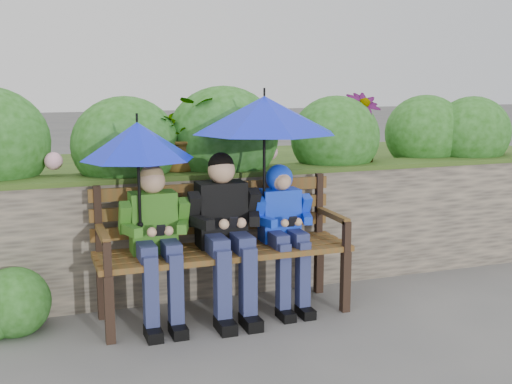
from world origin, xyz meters
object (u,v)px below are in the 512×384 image
object	(u,v)px
umbrella_right	(264,115)
boy_middle	(225,227)
park_bench	(221,239)
boy_right	(284,222)
umbrella_left	(138,141)
boy_left	(156,236)

from	to	relation	value
umbrella_right	boy_middle	bearing A→B (deg)	-169.23
park_bench	boy_right	size ratio (longest dim) A/B	1.70
boy_right	umbrella_left	size ratio (longest dim) A/B	1.39
boy_left	umbrella_left	bearing A→B (deg)	-172.50
umbrella_right	boy_left	bearing A→B (deg)	-176.22
boy_middle	umbrella_right	distance (m)	0.89
boy_right	umbrella_left	xyz separation A→B (m)	(-1.11, -0.03, 0.67)
park_bench	umbrella_left	size ratio (longest dim) A/B	2.37
boy_right	umbrella_right	distance (m)	0.84
boy_left	umbrella_left	xyz separation A→B (m)	(-0.11, -0.01, 0.69)
boy_left	boy_right	xyz separation A→B (m)	(1.00, 0.02, 0.02)
umbrella_right	umbrella_left	bearing A→B (deg)	-175.78
boy_left	umbrella_right	distance (m)	1.20
umbrella_left	umbrella_right	xyz separation A→B (m)	(0.96, 0.07, 0.16)
umbrella_left	park_bench	bearing A→B (deg)	9.65
umbrella_left	umbrella_right	bearing A→B (deg)	4.22
boy_right	umbrella_right	bearing A→B (deg)	165.19
boy_right	umbrella_left	world-z (taller)	umbrella_left
umbrella_left	boy_left	bearing A→B (deg)	7.50
boy_left	boy_middle	size ratio (longest dim) A/B	0.95
park_bench	boy_middle	bearing A→B (deg)	-89.00
park_bench	boy_middle	size ratio (longest dim) A/B	1.55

